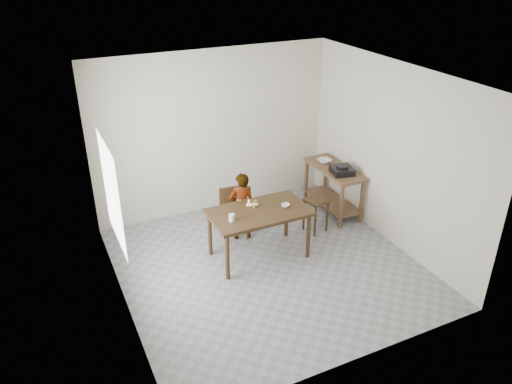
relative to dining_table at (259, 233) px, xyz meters
name	(u,v)px	position (x,y,z in m)	size (l,w,h in m)	color
floor	(268,267)	(0.00, -0.30, -0.40)	(4.00, 4.00, 0.04)	gray
ceiling	(271,76)	(0.00, -0.30, 2.35)	(4.00, 4.00, 0.04)	white
wall_back	(213,132)	(0.00, 1.72, 0.98)	(4.00, 0.04, 2.70)	beige
wall_front	(362,261)	(0.00, -2.32, 0.98)	(4.00, 0.04, 2.70)	beige
wall_left	(112,213)	(-2.02, -0.30, 0.98)	(0.04, 4.00, 2.70)	beige
wall_right	(393,155)	(2.02, -0.30, 0.98)	(0.04, 4.00, 2.70)	beige
window_pane	(112,194)	(-1.97, -0.10, 1.12)	(0.02, 1.10, 1.30)	white
dining_table	(259,233)	(0.00, 0.00, 0.00)	(1.40, 0.80, 0.75)	#362412
prep_counter	(333,189)	(1.72, 0.70, 0.03)	(0.50, 1.20, 0.80)	brown
child	(242,206)	(-0.02, 0.57, 0.17)	(0.40, 0.26, 1.09)	silver
dining_chair	(234,214)	(-0.10, 0.66, 0.01)	(0.37, 0.37, 0.77)	#362412
stool	(316,215)	(1.12, 0.26, -0.10)	(0.31, 0.31, 0.55)	#362412
glass_tumbler	(232,218)	(-0.46, -0.10, 0.43)	(0.08, 0.08, 0.10)	silver
small_bowl	(285,205)	(0.39, -0.05, 0.39)	(0.12, 0.12, 0.04)	silver
banana	(252,204)	(-0.03, 0.15, 0.41)	(0.19, 0.14, 0.07)	#EAD659
serving_bowl	(324,161)	(1.68, 0.96, 0.45)	(0.23, 0.23, 0.06)	silver
gas_burner	(342,170)	(1.70, 0.46, 0.48)	(0.33, 0.33, 0.11)	black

